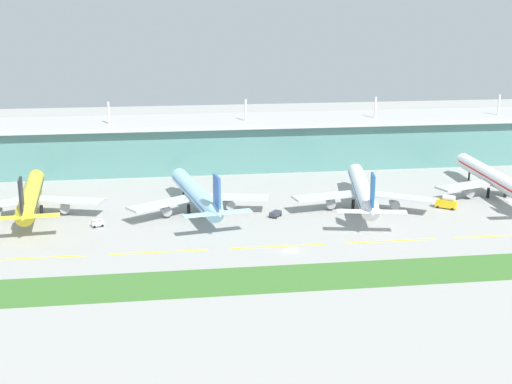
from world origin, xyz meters
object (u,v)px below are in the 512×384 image
at_px(airliner_far_middle, 363,191).
at_px(airliner_farthest, 496,179).
at_px(baggage_cart, 97,223).
at_px(pushback_tug, 275,214).
at_px(fuel_truck, 447,202).
at_px(airliner_nearest, 31,197).
at_px(airliner_near_middle, 197,194).

xyz_separation_m(airliner_far_middle, airliner_farthest, (52.65, 8.57, 0.01)).
bearing_deg(baggage_cart, pushback_tug, 2.62).
distance_m(airliner_far_middle, airliner_farthest, 53.34).
bearing_deg(fuel_truck, airliner_nearest, 175.21).
height_order(pushback_tug, baggage_cart, baggage_cart).
xyz_separation_m(airliner_near_middle, fuel_truck, (85.35, -6.91, -4.18)).
xyz_separation_m(fuel_truck, baggage_cart, (-117.31, -4.01, -1.00)).
distance_m(airliner_near_middle, airliner_farthest, 109.22).
xyz_separation_m(airliner_near_middle, airliner_farthest, (109.08, 5.43, 0.01)).
distance_m(airliner_near_middle, airliner_far_middle, 56.52).
bearing_deg(baggage_cart, airliner_far_middle, 5.03).
distance_m(airliner_near_middle, fuel_truck, 85.73).
height_order(airliner_nearest, pushback_tug, airliner_nearest).
bearing_deg(airliner_farthest, airliner_near_middle, -177.15).
distance_m(airliner_nearest, airliner_near_middle, 54.82).
height_order(pushback_tug, fuel_truck, fuel_truck).
bearing_deg(airliner_farthest, airliner_far_middle, -170.76).
bearing_deg(baggage_cart, airliner_nearest, 145.20).
bearing_deg(airliner_nearest, fuel_truck, -4.79).
height_order(airliner_far_middle, fuel_truck, airliner_far_middle).
xyz_separation_m(airliner_nearest, airliner_far_middle, (111.03, -7.96, 0.00)).
distance_m(airliner_nearest, fuel_truck, 140.51).
xyz_separation_m(pushback_tug, fuel_truck, (59.94, 1.38, 1.16)).
distance_m(airliner_far_middle, pushback_tug, 31.90).
relative_size(airliner_far_middle, baggage_cart, 16.03).
relative_size(airliner_far_middle, pushback_tug, 13.01).
height_order(airliner_nearest, fuel_truck, airliner_nearest).
bearing_deg(baggage_cart, fuel_truck, 1.96).
bearing_deg(airliner_near_middle, baggage_cart, -161.14).
height_order(airliner_nearest, airliner_far_middle, same).
relative_size(airliner_nearest, airliner_near_middle, 1.01).
relative_size(airliner_near_middle, baggage_cart, 15.28).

